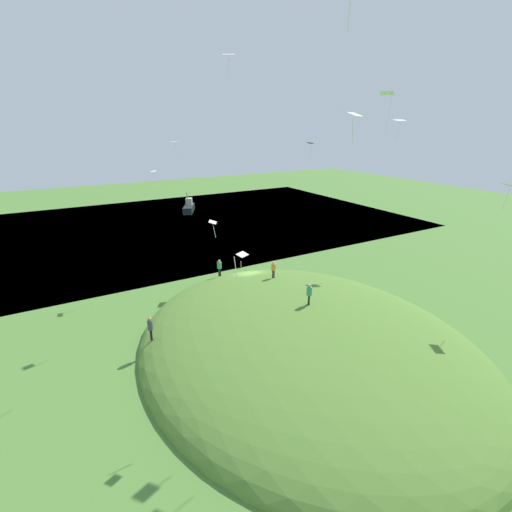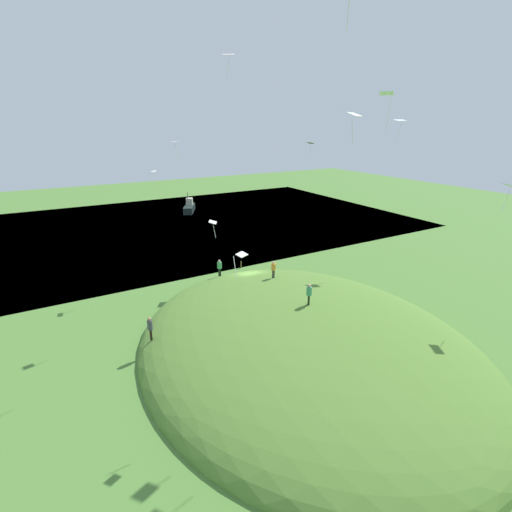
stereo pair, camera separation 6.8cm
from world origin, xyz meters
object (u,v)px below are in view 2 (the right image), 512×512
object	(u,v)px
kite_1	(213,223)
kite_9	(241,257)
boat_on_lake	(189,207)
kite_6	(509,187)
kite_10	(228,56)
kite_0	(400,121)
kite_3	(175,143)
kite_2	(311,144)
person_walking_path	(150,326)
kite_8	(154,173)
person_watching_kites	(309,292)
kite_7	(354,116)
person_near_shore	(273,267)
person_on_hilltop	(219,266)
mooring_post	(241,265)
kite_4	(387,97)

from	to	relation	value
kite_1	kite_9	size ratio (longest dim) A/B	1.17
boat_on_lake	kite_6	bearing A→B (deg)	-147.28
kite_9	kite_10	bearing A→B (deg)	156.63
kite_0	kite_3	world-z (taller)	kite_0
kite_1	kite_2	size ratio (longest dim) A/B	0.86
person_walking_path	kite_8	bearing A→B (deg)	152.70
kite_6	kite_8	distance (m)	29.07
kite_8	boat_on_lake	bearing A→B (deg)	155.47
person_watching_kites	kite_7	xyz separation A→B (m)	(3.57, -0.34, 12.29)
person_near_shore	boat_on_lake	bearing A→B (deg)	-114.03
person_on_hilltop	kite_0	xyz separation A→B (m)	(5.97, 16.51, 13.59)
person_watching_kites	kite_8	xyz separation A→B (m)	(-15.79, -6.76, 7.54)
person_on_hilltop	kite_10	size ratio (longest dim) A/B	1.16
mooring_post	kite_3	bearing A→B (deg)	-54.60
kite_2	kite_10	world-z (taller)	kite_10
boat_on_lake	kite_8	world-z (taller)	kite_8
boat_on_lake	person_near_shore	bearing A→B (deg)	-161.81
person_on_hilltop	kite_2	distance (m)	19.19
person_on_hilltop	kite_2	xyz separation A→B (m)	(-5.29, 14.75, 11.08)
mooring_post	person_near_shore	bearing A→B (deg)	-8.16
person_near_shore	kite_0	xyz separation A→B (m)	(0.84, 13.39, 12.61)
kite_2	kite_10	size ratio (longest dim) A/B	1.34
kite_1	kite_3	xyz separation A→B (m)	(3.02, -4.19, 7.60)
person_near_shore	kite_4	size ratio (longest dim) A/B	0.79
mooring_post	kite_10	bearing A→B (deg)	-30.63
kite_1	kite_6	bearing A→B (deg)	38.78
person_near_shore	kite_3	distance (m)	13.60
person_on_hilltop	kite_6	world-z (taller)	kite_6
kite_7	kite_9	size ratio (longest dim) A/B	1.14
person_walking_path	kite_10	xyz separation A→B (m)	(-2.24, 7.66, 17.83)
kite_4	person_near_shore	bearing A→B (deg)	178.43
kite_6	person_near_shore	bearing A→B (deg)	-138.03
kite_0	kite_4	size ratio (longest dim) A/B	0.97
kite_0	mooring_post	distance (m)	22.05
kite_6	mooring_post	distance (m)	26.39
person_on_hilltop	kite_10	bearing A→B (deg)	-98.22
boat_on_lake	mooring_post	xyz separation A→B (m)	(30.69, -4.87, -0.43)
kite_3	kite_1	bearing A→B (deg)	125.78
person_on_hilltop	kite_0	bearing A→B (deg)	-15.26
kite_1	kite_8	xyz separation A→B (m)	(-3.48, -4.37, 4.66)
person_near_shore	kite_2	world-z (taller)	kite_2
boat_on_lake	person_on_hilltop	size ratio (longest dim) A/B	3.17
person_near_shore	kite_8	size ratio (longest dim) A/B	1.08
kite_3	kite_6	size ratio (longest dim) A/B	0.60
mooring_post	kite_4	bearing A→B (deg)	-4.50
kite_8	kite_9	world-z (taller)	kite_8
boat_on_lake	kite_9	distance (m)	52.61
person_on_hilltop	mooring_post	size ratio (longest dim) A/B	2.15
kite_4	kite_3	bearing A→B (deg)	-152.72
kite_8	kite_1	bearing A→B (deg)	51.44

